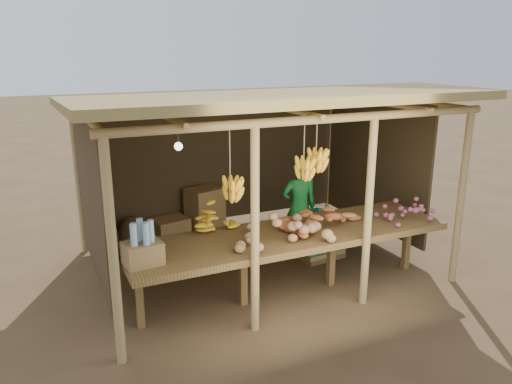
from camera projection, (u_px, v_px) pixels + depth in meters
name	position (u px, v px, depth m)	size (l,w,h in m)	color
ground	(256.00, 265.00, 6.93)	(60.00, 60.00, 0.00)	brown
stall_structure	(251.00, 126.00, 6.44)	(4.70, 3.50, 2.43)	tan
counter	(289.00, 237.00, 5.89)	(3.90, 1.05, 0.80)	brown
potato_heap	(279.00, 224.00, 5.60)	(1.10, 0.66, 0.37)	#AB7F58
sweet_potato_heap	(324.00, 214.00, 5.95)	(1.01, 0.61, 0.36)	#A7592B
onion_heap	(410.00, 205.00, 6.31)	(0.74, 0.45, 0.35)	#A45064
banana_pile	(213.00, 217.00, 5.89)	(0.55, 0.33, 0.35)	yellow
tomato_basin	(140.00, 246.00, 5.28)	(0.35, 0.35, 0.18)	navy
bottle_box	(142.00, 248.00, 4.97)	(0.40, 0.33, 0.46)	olive
vendor	(299.00, 208.00, 7.06)	(0.52, 0.34, 1.43)	#19742D
tarp_crate	(318.00, 234.00, 7.12)	(0.74, 0.66, 0.81)	brown
carton_stack	(194.00, 219.00, 7.67)	(1.17, 0.54, 0.82)	olive
burlap_sacks	(118.00, 236.00, 7.24)	(0.88, 0.46, 0.63)	#43341F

